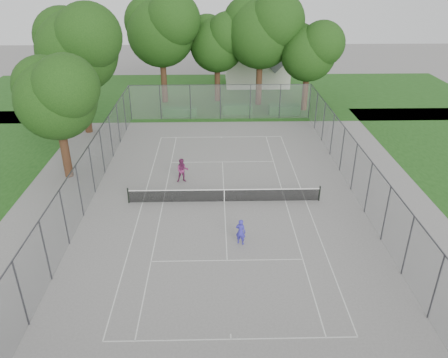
{
  "coord_description": "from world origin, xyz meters",
  "views": [
    {
      "loc": [
        -0.61,
        -25.47,
        14.61
      ],
      "look_at": [
        0.0,
        1.0,
        1.2
      ],
      "focal_mm": 35.0,
      "sensor_mm": 36.0,
      "label": 1
    }
  ],
  "objects_px": {
    "girl_player": "(241,232)",
    "woman_player": "(182,170)",
    "tennis_net": "(224,195)",
    "house": "(257,53)"
  },
  "relations": [
    {
      "from": "house",
      "to": "woman_player",
      "type": "bearing_deg",
      "value": -105.79
    },
    {
      "from": "tennis_net",
      "to": "girl_player",
      "type": "xyz_separation_m",
      "value": [
        0.81,
        -4.83,
        0.29
      ]
    },
    {
      "from": "girl_player",
      "to": "woman_player",
      "type": "xyz_separation_m",
      "value": [
        -3.77,
        7.85,
        0.11
      ]
    },
    {
      "from": "tennis_net",
      "to": "house",
      "type": "distance_m",
      "value": 31.45
    },
    {
      "from": "girl_player",
      "to": "tennis_net",
      "type": "bearing_deg",
      "value": -58.22
    },
    {
      "from": "house",
      "to": "woman_player",
      "type": "relative_size",
      "value": 5.42
    },
    {
      "from": "woman_player",
      "to": "tennis_net",
      "type": "bearing_deg",
      "value": -51.71
    },
    {
      "from": "woman_player",
      "to": "house",
      "type": "bearing_deg",
      "value": 68.01
    },
    {
      "from": "tennis_net",
      "to": "girl_player",
      "type": "bearing_deg",
      "value": -80.49
    },
    {
      "from": "house",
      "to": "woman_player",
      "type": "height_order",
      "value": "house"
    }
  ]
}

